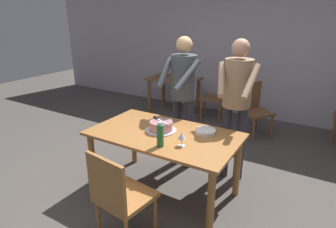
# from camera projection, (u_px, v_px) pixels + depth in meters

# --- Properties ---
(ground_plane) EXTENTS (14.00, 14.00, 0.00)m
(ground_plane) POSITION_uv_depth(u_px,v_px,m) (164.00, 191.00, 3.30)
(ground_plane) COLOR #4C4742
(back_wall) EXTENTS (10.00, 0.12, 2.70)m
(back_wall) POSITION_uv_depth(u_px,v_px,m) (250.00, 48.00, 5.41)
(back_wall) COLOR #ADA8B2
(back_wall) RESTS_ON ground_plane
(main_dining_table) EXTENTS (1.60, 0.92, 0.75)m
(main_dining_table) POSITION_uv_depth(u_px,v_px,m) (164.00, 142.00, 3.08)
(main_dining_table) COLOR #9E6633
(main_dining_table) RESTS_ON ground_plane
(cake_on_platter) EXTENTS (0.34, 0.34, 0.11)m
(cake_on_platter) POSITION_uv_depth(u_px,v_px,m) (161.00, 126.00, 3.09)
(cake_on_platter) COLOR silver
(cake_on_platter) RESTS_ON main_dining_table
(cake_knife) EXTENTS (0.25, 0.14, 0.02)m
(cake_knife) POSITION_uv_depth(u_px,v_px,m) (158.00, 119.00, 3.12)
(cake_knife) COLOR silver
(cake_knife) RESTS_ON cake_on_platter
(plate_stack) EXTENTS (0.22, 0.22, 0.04)m
(plate_stack) POSITION_uv_depth(u_px,v_px,m) (205.00, 131.00, 3.03)
(plate_stack) COLOR white
(plate_stack) RESTS_ON main_dining_table
(wine_glass_near) EXTENTS (0.08, 0.08, 0.14)m
(wine_glass_near) POSITION_uv_depth(u_px,v_px,m) (182.00, 136.00, 2.71)
(wine_glass_near) COLOR silver
(wine_glass_near) RESTS_ON main_dining_table
(water_bottle) EXTENTS (0.07, 0.07, 0.25)m
(water_bottle) POSITION_uv_depth(u_px,v_px,m) (160.00, 135.00, 2.71)
(water_bottle) COLOR #1E6B38
(water_bottle) RESTS_ON main_dining_table
(person_cutting_cake) EXTENTS (0.47, 0.56, 1.72)m
(person_cutting_cake) POSITION_uv_depth(u_px,v_px,m) (183.00, 89.00, 3.54)
(person_cutting_cake) COLOR #2D2D38
(person_cutting_cake) RESTS_ON ground_plane
(person_standing_beside) EXTENTS (0.46, 0.57, 1.72)m
(person_standing_beside) POSITION_uv_depth(u_px,v_px,m) (237.00, 96.00, 3.23)
(person_standing_beside) COLOR #2D2D38
(person_standing_beside) RESTS_ON ground_plane
(chair_near_side) EXTENTS (0.49, 0.49, 0.90)m
(chair_near_side) POSITION_uv_depth(u_px,v_px,m) (119.00, 195.00, 2.43)
(chair_near_side) COLOR #9E6633
(chair_near_side) RESTS_ON ground_plane
(background_table) EXTENTS (1.00, 0.70, 0.74)m
(background_table) POSITION_uv_depth(u_px,v_px,m) (174.00, 86.00, 5.73)
(background_table) COLOR brown
(background_table) RESTS_ON ground_plane
(background_chair_2) EXTENTS (0.61, 0.61, 0.90)m
(background_chair_2) POSITION_uv_depth(u_px,v_px,m) (254.00, 108.00, 4.67)
(background_chair_2) COLOR brown
(background_chair_2) RESTS_ON ground_plane
(background_chair_3) EXTENTS (0.52, 0.52, 0.90)m
(background_chair_3) POSITION_uv_depth(u_px,v_px,m) (217.00, 95.00, 5.40)
(background_chair_3) COLOR brown
(background_chair_3) RESTS_ON ground_plane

